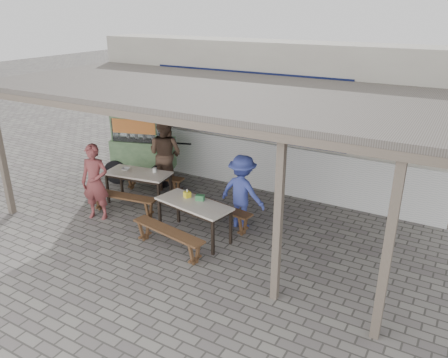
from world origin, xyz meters
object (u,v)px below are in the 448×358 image
object	(u,v)px
bench_right_street	(168,235)
bench_right_wall	(217,210)
tissue_box	(187,194)
donation_box	(200,198)
condiment_jar	(155,170)
table_right	(194,206)
patron_wall_side	(165,154)
bench_left_street	(123,200)
patron_street_side	(95,182)
condiment_bowl	(126,169)
bench_left_wall	(153,179)
patron_right_table	(242,192)
vendor_cart	(142,145)
table_left	(138,176)

from	to	relation	value
bench_right_street	bench_right_wall	distance (m)	1.39
tissue_box	donation_box	xyz separation A→B (m)	(0.30, 0.00, -0.00)
tissue_box	condiment_jar	distance (m)	1.63
table_right	patron_wall_side	size ratio (longest dim) A/B	0.88
bench_left_street	patron_wall_side	distance (m)	1.71
patron_street_side	patron_wall_side	size ratio (longest dim) A/B	0.89
bench_right_wall	condiment_bowl	distance (m)	2.51
donation_box	condiment_jar	size ratio (longest dim) A/B	1.61
bench_left_wall	condiment_bowl	bearing A→B (deg)	-119.84
patron_wall_side	donation_box	world-z (taller)	patron_wall_side
bench_right_street	bench_right_wall	size ratio (longest dim) A/B	1.00
bench_left_street	bench_right_street	bearing A→B (deg)	-32.04
patron_right_table	condiment_jar	bearing A→B (deg)	3.96
table_right	donation_box	bearing A→B (deg)	83.35
bench_right_street	patron_wall_side	size ratio (longest dim) A/B	0.90
patron_wall_side	bench_right_street	bearing A→B (deg)	127.03
table_right	vendor_cart	bearing A→B (deg)	156.09
vendor_cart	bench_right_street	bearing A→B (deg)	-61.07
table_left	patron_street_side	xyz separation A→B (m)	(-0.28, -1.03, 0.15)
table_right	condiment_jar	distance (m)	1.93
bench_left_wall	patron_right_table	bearing A→B (deg)	-18.83
bench_left_wall	condiment_bowl	size ratio (longest dim) A/B	8.51
bench_right_wall	condiment_bowl	world-z (taller)	condiment_bowl
bench_right_street	bench_left_street	bearing A→B (deg)	166.28
bench_left_wall	tissue_box	xyz separation A→B (m)	(1.84, -1.22, 0.47)
table_right	donation_box	size ratio (longest dim) A/B	9.91
vendor_cart	patron_right_table	bearing A→B (deg)	-34.20
bench_right_street	vendor_cart	bearing A→B (deg)	146.34
table_left	tissue_box	size ratio (longest dim) A/B	13.50
patron_street_side	condiment_jar	xyz separation A→B (m)	(0.59, 1.23, -0.02)
condiment_jar	patron_right_table	bearing A→B (deg)	-1.57
patron_wall_side	table_right	bearing A→B (deg)	138.44
bench_left_street	bench_right_wall	world-z (taller)	same
bench_right_wall	vendor_cart	distance (m)	3.26
vendor_cart	donation_box	world-z (taller)	vendor_cart
table_left	donation_box	world-z (taller)	donation_box
bench_right_street	vendor_cart	distance (m)	3.81
donation_box	condiment_jar	distance (m)	1.90
bench_right_wall	patron_right_table	bearing A→B (deg)	31.95
table_right	bench_left_street	bearing A→B (deg)	-173.00
patron_wall_side	condiment_jar	size ratio (longest dim) A/B	18.11
bench_left_wall	patron_street_side	bearing A→B (deg)	-104.61
tissue_box	condiment_bowl	xyz separation A→B (m)	(-2.10, 0.56, -0.03)
table_left	patron_wall_side	size ratio (longest dim) A/B	0.84
table_left	bench_left_wall	bearing A→B (deg)	90.00
patron_right_table	condiment_jar	world-z (taller)	patron_right_table
vendor_cart	patron_street_side	distance (m)	2.28
vendor_cart	donation_box	xyz separation A→B (m)	(2.89, -1.75, -0.14)
table_left	bench_right_street	world-z (taller)	table_left
bench_right_wall	condiment_bowl	bearing A→B (deg)	-170.80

